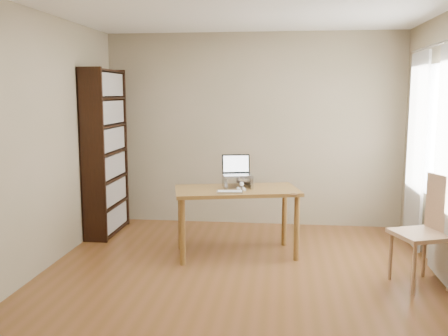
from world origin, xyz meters
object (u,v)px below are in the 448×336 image
bookshelf (106,152)px  laptop (238,170)px  cat (239,181)px  chair (430,227)px  desk (237,198)px  keyboard (230,192)px

bookshelf → laptop: bookshelf is taller
cat → chair: 2.04m
laptop → cat: (0.02, -0.03, -0.12)m
bookshelf → cat: bookshelf is taller
bookshelf → desk: 1.92m
bookshelf → cat: bearing=-18.3°
bookshelf → laptop: size_ratio=5.83×
keyboard → chair: size_ratio=0.28×
cat → laptop: bearing=111.8°
desk → laptop: 0.32m
laptop → cat: bearing=-66.6°
keyboard → desk: bearing=71.4°
laptop → keyboard: laptop is taller
desk → chair: bearing=-34.2°
laptop → chair: 2.09m
bookshelf → chair: size_ratio=2.02×
laptop → desk: bearing=-103.6°
keyboard → chair: 1.99m
bookshelf → desk: size_ratio=1.43×
cat → chair: bearing=-38.9°
chair → cat: bearing=135.3°
keyboard → chair: chair is taller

